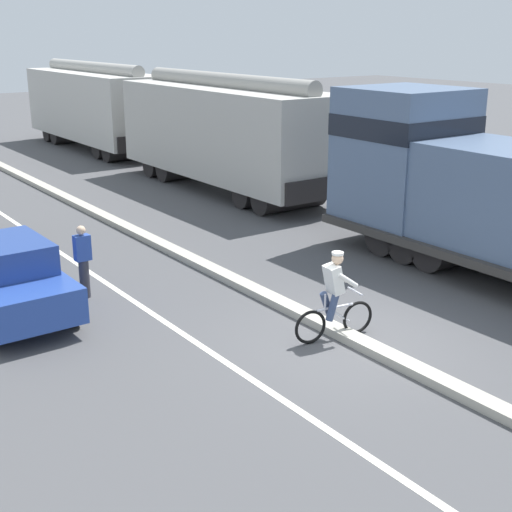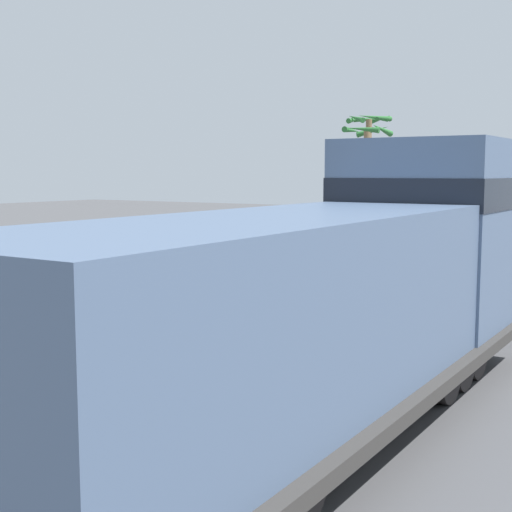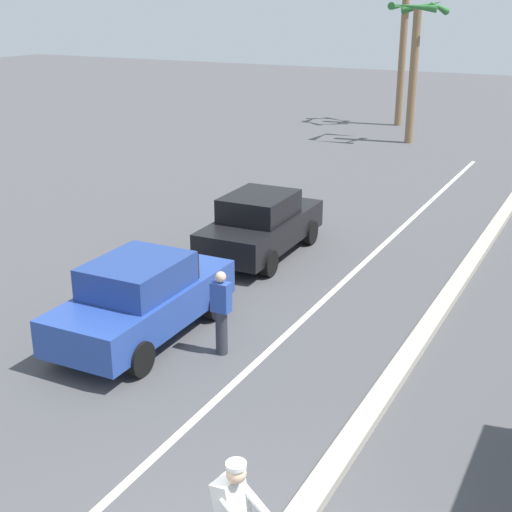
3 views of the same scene
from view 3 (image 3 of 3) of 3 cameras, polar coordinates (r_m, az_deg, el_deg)
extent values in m
cube|color=#B2AD9E|center=(12.99, 11.58, -8.58)|extent=(0.36, 36.00, 0.16)
cube|color=silver|center=(13.76, 1.89, -6.81)|extent=(0.14, 36.00, 0.01)
cube|color=#28479E|center=(13.84, -8.97, -3.85)|extent=(1.76, 4.23, 0.70)
cube|color=navy|center=(13.48, -9.49, -1.55)|extent=(1.53, 1.92, 0.60)
cube|color=#1E232D|center=(14.26, -7.14, -0.43)|extent=(1.43, 0.14, 0.51)
cylinder|color=black|center=(15.38, -8.58, -2.75)|extent=(0.23, 0.64, 0.64)
cylinder|color=black|center=(14.57, -3.34, -3.88)|extent=(0.23, 0.64, 0.64)
cylinder|color=black|center=(13.54, -14.90, -6.49)|extent=(0.23, 0.64, 0.64)
cylinder|color=black|center=(12.61, -9.29, -8.10)|extent=(0.23, 0.64, 0.64)
cube|color=black|center=(18.08, 0.46, 2.15)|extent=(1.82, 4.25, 0.70)
cube|color=black|center=(17.76, 0.26, 4.01)|extent=(1.55, 1.94, 0.60)
cube|color=#1E232D|center=(18.65, 1.59, 4.62)|extent=(1.43, 0.16, 0.51)
cylinder|color=black|center=(19.64, -0.04, 2.53)|extent=(0.24, 0.65, 0.64)
cylinder|color=black|center=(19.02, 4.34, 1.89)|extent=(0.24, 0.65, 0.64)
cylinder|color=black|center=(17.46, -3.78, 0.23)|extent=(0.24, 0.65, 0.64)
cylinder|color=black|center=(16.76, 1.03, -0.58)|extent=(0.24, 0.65, 0.64)
cube|color=white|center=(7.94, -1.99, -19.04)|extent=(0.38, 0.39, 0.57)
sphere|color=beige|center=(7.67, -1.60, -16.97)|extent=(0.22, 0.22, 0.22)
cylinder|color=white|center=(7.61, -1.61, -16.37)|extent=(0.22, 0.22, 0.05)
cylinder|color=white|center=(7.94, -0.04, -19.00)|extent=(0.47, 0.16, 0.36)
cylinder|color=#846647|center=(37.80, 11.61, 15.28)|extent=(0.36, 0.36, 6.76)
cylinder|color=#846647|center=(33.12, 12.45, 13.79)|extent=(0.36, 0.36, 5.81)
cone|color=#2D7033|center=(32.58, 14.35, 18.77)|extent=(0.63, 1.85, 0.71)
cone|color=#2D7033|center=(33.84, 13.14, 18.88)|extent=(1.85, 0.47, 0.70)
cone|color=#2D7033|center=(33.22, 11.28, 19.00)|extent=(0.35, 1.81, 0.36)
cone|color=#2D7033|center=(32.06, 12.61, 18.89)|extent=(1.85, 0.56, 0.49)
cylinder|color=#33333D|center=(13.14, -2.77, -6.12)|extent=(0.22, 0.22, 0.85)
cube|color=#2D4CA5|center=(12.85, -2.82, -3.30)|extent=(0.34, 0.22, 0.56)
sphere|color=beige|center=(12.70, -2.85, -1.68)|extent=(0.20, 0.20, 0.20)
camera|label=1|loc=(12.12, -80.97, 0.22)|focal=50.00mm
camera|label=2|loc=(8.31, 140.40, -34.13)|focal=50.00mm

